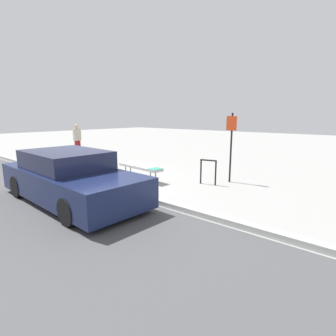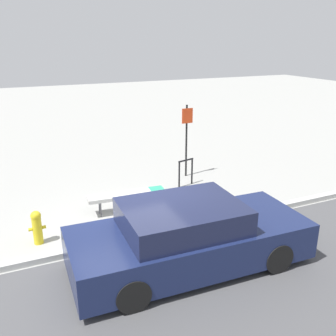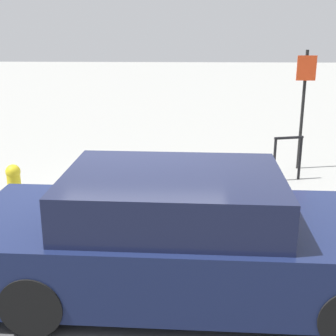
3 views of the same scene
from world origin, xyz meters
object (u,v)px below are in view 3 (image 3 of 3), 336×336
sign_post (304,99)px  bench (167,172)px  parked_car_near (186,237)px  fire_hydrant (15,187)px  bike_rack (288,154)px

sign_post → bench: bearing=-146.0°
sign_post → parked_car_near: 5.10m
bench → fire_hydrant: (-2.27, -0.73, -0.04)m
bench → fire_hydrant: 2.38m
bench → parked_car_near: size_ratio=0.43×
sign_post → fire_hydrant: 5.49m
parked_car_near → fire_hydrant: bearing=143.2°
bench → fire_hydrant: bearing=-157.4°
fire_hydrant → parked_car_near: 3.31m
bench → sign_post: sign_post is taller
parked_car_near → bike_rack: bearing=65.8°
bike_rack → fire_hydrant: (-4.43, -1.71, -0.09)m
sign_post → parked_car_near: size_ratio=0.49×
fire_hydrant → bench: bearing=17.9°
bike_rack → fire_hydrant: size_ratio=1.08×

